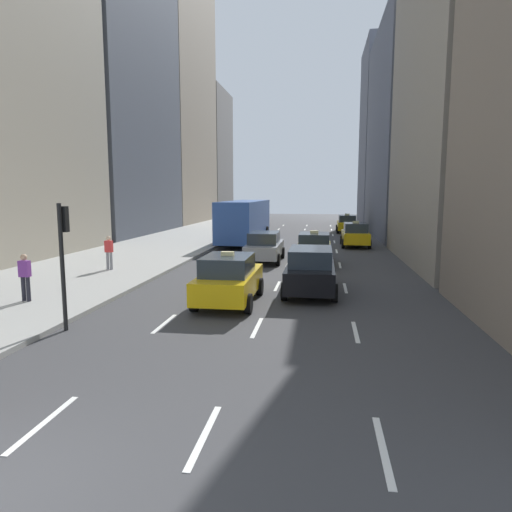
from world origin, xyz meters
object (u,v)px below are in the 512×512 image
taxi_fourth (355,235)px  traffic_light_pole (63,246)px  taxi_third (347,224)px  sedan_silver_behind (265,246)px  sedan_black_near (311,270)px  pedestrian_mid_block (25,275)px  pedestrian_far_walking (109,251)px  taxi_lead (314,248)px  taxi_second (229,279)px  city_bus (245,220)px

taxi_fourth → traffic_light_pole: traffic_light_pole is taller
taxi_third → sedan_silver_behind: (-5.60, -20.06, -0.02)m
taxi_third → sedan_black_near: bearing=-95.7°
taxi_third → pedestrian_mid_block: taxi_third is taller
traffic_light_pole → pedestrian_far_walking: bearing=109.0°
pedestrian_mid_block → pedestrian_far_walking: same height
pedestrian_mid_block → taxi_lead: bearing=47.5°
taxi_lead → taxi_third: size_ratio=1.00×
taxi_second → taxi_lead: bearing=73.2°
taxi_fourth → city_bus: (-8.41, 1.88, 0.91)m
city_bus → pedestrian_mid_block: bearing=-100.9°
taxi_fourth → pedestrian_far_walking: 18.01m
pedestrian_mid_block → city_bus: bearing=79.1°
taxi_second → city_bus: size_ratio=0.38×
taxi_lead → pedestrian_far_walking: (-9.87, -3.98, 0.19)m
pedestrian_mid_block → traffic_light_pole: traffic_light_pole is taller
sedan_silver_behind → pedestrian_far_walking: (-7.07, -4.66, 0.20)m
taxi_lead → sedan_silver_behind: bearing=166.3°
city_bus → pedestrian_mid_block: 21.72m
sedan_black_near → sedan_silver_behind: (-2.80, 7.85, -0.04)m
taxi_lead → taxi_third: bearing=82.3°
traffic_light_pole → taxi_fourth: bearing=66.4°
city_bus → pedestrian_far_walking: (-4.25, -14.69, -0.72)m
sedan_silver_behind → pedestrian_far_walking: pedestrian_far_walking is taller
sedan_silver_behind → taxi_second: bearing=-90.0°
city_bus → traffic_light_pole: (-1.14, -23.74, 0.62)m
taxi_lead → taxi_fourth: size_ratio=1.00×
sedan_black_near → sedan_silver_behind: 8.34m
sedan_black_near → sedan_silver_behind: size_ratio=1.05×
pedestrian_mid_block → taxi_fourth: bearing=57.2°
sedan_black_near → pedestrian_far_walking: (-9.87, 3.20, 0.16)m
city_bus → traffic_light_pole: bearing=-92.7°
taxi_second → traffic_light_pole: size_ratio=1.22×
taxi_second → taxi_third: same height
sedan_black_near → sedan_silver_behind: sedan_black_near is taller
sedan_silver_behind → city_bus: city_bus is taller
sedan_silver_behind → traffic_light_pole: traffic_light_pole is taller
taxi_fourth → sedan_black_near: size_ratio=0.92×
sedan_black_near → traffic_light_pole: size_ratio=1.33×
taxi_fourth → pedestrian_mid_block: taxi_fourth is taller
taxi_second → pedestrian_far_walking: (-7.07, 5.31, 0.19)m
pedestrian_mid_block → traffic_light_pole: size_ratio=0.46×
taxi_second → sedan_black_near: bearing=37.1°
sedan_black_near → taxi_third: bearing=84.3°
sedan_black_near → taxi_lead: bearing=90.0°
sedan_black_near → sedan_silver_behind: bearing=109.6°
sedan_silver_behind → traffic_light_pole: bearing=-106.1°
taxi_third → pedestrian_far_walking: (-12.67, -24.72, 0.19)m
sedan_silver_behind → sedan_black_near: bearing=-70.4°
pedestrian_far_walking → traffic_light_pole: 9.66m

